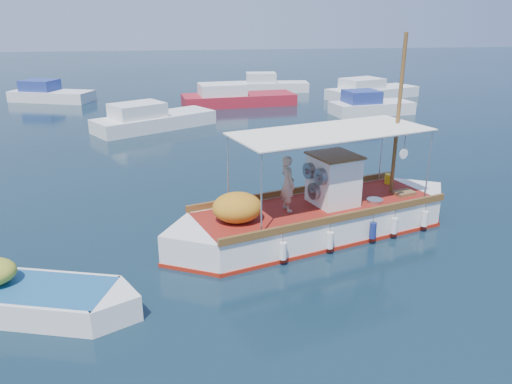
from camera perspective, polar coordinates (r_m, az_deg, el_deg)
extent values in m
plane|color=black|center=(15.12, 5.79, -5.66)|extent=(160.00, 160.00, 0.00)
cube|color=white|center=(15.59, 7.06, -3.47)|extent=(7.95, 4.71, 1.11)
cube|color=white|center=(14.05, -6.06, -6.16)|extent=(2.40, 2.40, 1.11)
cube|color=white|center=(17.82, 17.32, -1.21)|extent=(2.40, 2.40, 1.11)
cube|color=maroon|center=(15.73, 7.01, -4.58)|extent=(8.07, 4.82, 0.18)
cube|color=maroon|center=(15.39, 7.15, -1.64)|extent=(7.89, 4.52, 0.06)
cube|color=brown|center=(16.35, 4.76, 0.21)|extent=(7.31, 2.44, 0.20)
cube|color=brown|center=(14.38, 9.90, -2.86)|extent=(7.31, 2.44, 0.20)
cube|color=white|center=(15.39, 8.84, 1.35)|extent=(1.55, 1.62, 1.51)
cube|color=brown|center=(15.17, 9.00, 4.16)|extent=(1.68, 1.74, 0.06)
cylinder|color=slate|center=(14.70, 7.51, 1.75)|extent=(0.37, 0.55, 0.50)
cylinder|color=slate|center=(15.21, 6.18, 2.43)|extent=(0.37, 0.55, 0.50)
cylinder|color=slate|center=(15.13, 6.75, 0.10)|extent=(0.37, 0.55, 0.50)
cylinder|color=brown|center=(16.36, 15.94, 8.31)|extent=(0.15, 0.15, 5.03)
cylinder|color=brown|center=(15.92, 13.61, 6.73)|extent=(1.75, 0.63, 0.08)
cylinder|color=silver|center=(14.80, -3.23, 2.34)|extent=(0.06, 0.06, 2.26)
cylinder|color=silver|center=(12.90, 0.62, -0.33)|extent=(0.06, 0.06, 2.26)
cylinder|color=silver|center=(17.73, 14.15, 4.73)|extent=(0.06, 0.06, 2.26)
cylinder|color=silver|center=(16.18, 19.12, 2.78)|extent=(0.06, 0.06, 2.26)
cube|color=white|center=(14.90, 8.67, 6.85)|extent=(6.39, 4.12, 0.04)
ellipsoid|color=#C17C1C|center=(14.01, -2.15, -1.77)|extent=(1.71, 1.57, 0.85)
cube|color=gold|center=(16.44, 9.96, 0.46)|extent=(0.29, 0.25, 0.40)
cylinder|color=gold|center=(17.77, 14.96, 1.45)|extent=(0.38, 0.38, 0.34)
cube|color=brown|center=(16.84, 16.56, -0.13)|extent=(0.76, 0.63, 0.12)
cylinder|color=#B2B2B2|center=(15.91, 13.42, -1.01)|extent=(0.63, 0.63, 0.12)
cylinder|color=white|center=(15.40, 16.52, 4.20)|extent=(0.30, 0.12, 0.30)
cylinder|color=white|center=(13.50, 3.10, -6.72)|extent=(0.25, 0.25, 0.48)
cylinder|color=navy|center=(15.08, 13.21, -4.29)|extent=(0.25, 0.25, 0.48)
cylinder|color=white|center=(16.35, 18.72, -2.90)|extent=(0.25, 0.25, 0.48)
imported|color=#9D9482|center=(14.66, 3.63, 0.97)|extent=(0.54, 0.69, 1.67)
cube|color=white|center=(12.90, -25.05, -11.27)|extent=(4.43, 2.75, 0.81)
cube|color=white|center=(11.95, -16.51, -12.71)|extent=(1.55, 1.55, 0.81)
cube|color=#1C5384|center=(12.72, -25.31, -9.77)|extent=(4.38, 2.57, 0.04)
cube|color=silver|center=(30.25, -11.46, 7.71)|extent=(7.30, 5.77, 1.00)
cube|color=silver|center=(29.60, -13.40, 9.08)|extent=(3.49, 3.23, 0.80)
cube|color=maroon|center=(37.36, -1.99, 10.36)|extent=(8.44, 3.71, 1.00)
cube|color=silver|center=(36.98, -3.90, 11.64)|extent=(3.52, 2.74, 0.80)
cube|color=silver|center=(34.87, 13.07, 9.18)|extent=(5.68, 2.97, 1.00)
cube|color=navy|center=(34.33, 11.98, 10.62)|extent=(2.42, 2.17, 0.80)
cube|color=silver|center=(41.60, 13.15, 10.85)|extent=(8.02, 5.15, 1.00)
cube|color=silver|center=(40.73, 12.03, 12.03)|extent=(3.63, 3.15, 0.80)
cube|color=silver|center=(41.96, -22.27, 9.98)|extent=(6.59, 4.27, 1.00)
cube|color=navy|center=(42.36, -23.50, 11.14)|extent=(2.99, 2.68, 0.80)
cube|color=silver|center=(43.88, 1.81, 11.80)|extent=(6.31, 2.43, 1.00)
cube|color=silver|center=(43.68, 0.58, 12.96)|extent=(2.59, 1.87, 0.80)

